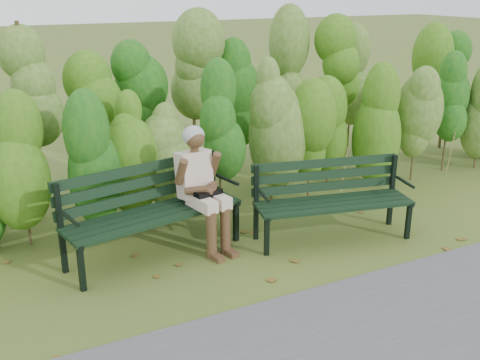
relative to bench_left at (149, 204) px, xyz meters
name	(u,v)px	position (x,y,z in m)	size (l,w,h in m)	color
ground	(254,253)	(1.01, -0.54, -0.57)	(80.00, 80.00, 0.00)	#4A5D2A
hedge_band	(189,110)	(1.01, 1.32, 0.68)	(11.04, 1.67, 2.42)	#47381E
leaf_litter	(193,267)	(0.28, -0.54, -0.57)	(5.73, 2.27, 0.01)	brown
bench_left	(149,204)	(0.00, 0.00, 0.00)	(2.03, 0.99, 0.97)	black
bench_right	(330,194)	(2.02, -0.52, -0.04)	(1.88, 0.95, 0.90)	black
seated_woman	(201,180)	(0.59, -0.09, 0.21)	(0.56, 0.82, 1.37)	beige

